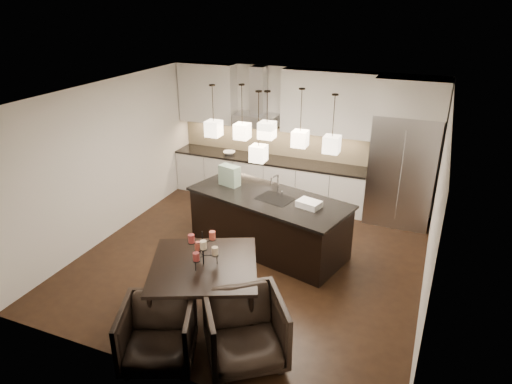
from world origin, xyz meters
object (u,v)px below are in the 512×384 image
at_px(refrigerator, 402,170).
at_px(dining_table, 205,290).
at_px(armchair_right, 245,330).
at_px(island_body, 268,223).
at_px(armchair_left, 158,334).

xyz_separation_m(refrigerator, dining_table, (-2.10, -4.00, -0.66)).
bearing_deg(refrigerator, armchair_right, -105.63).
xyz_separation_m(refrigerator, island_body, (-1.97, -1.93, -0.60)).
bearing_deg(armchair_left, island_body, 62.60).
bearing_deg(island_body, dining_table, -78.81).
bearing_deg(armchair_right, refrigerator, 39.25).
bearing_deg(refrigerator, armchair_left, -114.11).
height_order(refrigerator, island_body, refrigerator).
distance_m(island_body, armchair_left, 3.06).
xyz_separation_m(island_body, armchair_left, (-0.26, -3.05, -0.08)).
distance_m(dining_table, armchair_left, 0.98).
distance_m(refrigerator, armchair_right, 4.76).
bearing_deg(island_body, armchair_left, -79.88).
height_order(refrigerator, armchair_right, refrigerator).
bearing_deg(island_body, refrigerator, 59.30).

